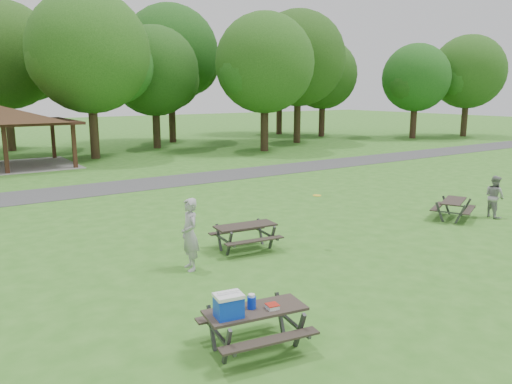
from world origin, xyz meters
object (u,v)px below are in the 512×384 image
(picnic_table_near, at_px, (247,313))
(picnic_table_middle, at_px, (245,231))
(frisbee_thrower, at_px, (190,234))
(frisbee_catcher, at_px, (495,197))

(picnic_table_near, relative_size, picnic_table_middle, 1.05)
(picnic_table_near, distance_m, frisbee_thrower, 4.42)
(picnic_table_near, distance_m, picnic_table_middle, 5.79)
(picnic_table_near, xyz_separation_m, frisbee_catcher, (12.69, 2.96, 0.05))
(picnic_table_middle, xyz_separation_m, frisbee_thrower, (-2.07, -0.59, 0.38))
(frisbee_catcher, bearing_deg, frisbee_thrower, 100.71)
(picnic_table_near, bearing_deg, frisbee_catcher, 13.15)
(picnic_table_near, xyz_separation_m, frisbee_thrower, (1.05, 4.28, 0.22))
(picnic_table_near, relative_size, frisbee_thrower, 1.07)
(frisbee_thrower, bearing_deg, picnic_table_near, -6.41)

